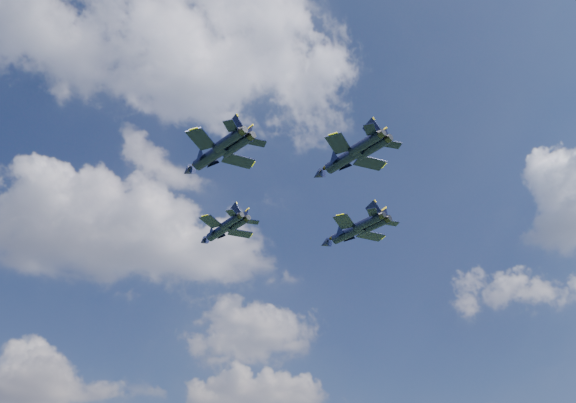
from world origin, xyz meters
The scene contains 4 objects.
jet_lead centered at (-9.92, 12.37, 60.49)m, with size 12.00×16.02×3.91m.
jet_left centered at (-13.99, -13.33, 60.26)m, with size 13.65×16.98×4.24m.
jet_right centered at (15.37, 4.75, 58.80)m, with size 13.57×17.61×4.35m.
jet_slot centered at (8.44, -15.91, 61.06)m, with size 12.98×17.24×4.22m.
Camera 1 is at (-16.32, -89.64, 3.51)m, focal length 35.00 mm.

